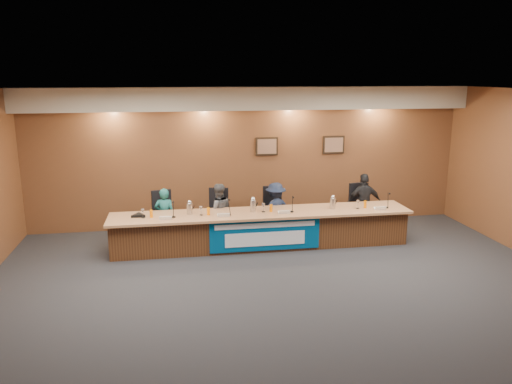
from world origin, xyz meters
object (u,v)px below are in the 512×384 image
at_px(banner, 265,235).
at_px(panelist_a, 165,216).
at_px(office_chair_c, 275,214).
at_px(office_chair_d, 362,210).
at_px(dais_body, 261,230).
at_px(office_chair_b, 218,217).
at_px(carafe_right, 333,203).
at_px(panelist_b, 218,212).
at_px(office_chair_a, 165,220).
at_px(speakerphone, 138,215).
at_px(panelist_d, 364,203).
at_px(carafe_mid, 253,206).
at_px(panelist_c, 275,210).
at_px(carafe_left, 190,209).

xyz_separation_m(banner, panelist_a, (-1.95, 0.97, 0.21)).
xyz_separation_m(office_chair_c, office_chair_d, (2.01, 0.00, 0.00)).
distance_m(dais_body, office_chair_d, 2.50).
bearing_deg(office_chair_b, carafe_right, -5.04).
bearing_deg(banner, panelist_b, 130.80).
bearing_deg(dais_body, office_chair_a, 161.55).
bearing_deg(panelist_b, speakerphone, 9.46).
xyz_separation_m(dais_body, panelist_b, (-0.83, 0.55, 0.27)).
height_order(panelist_a, panelist_d, panelist_d).
distance_m(office_chair_d, carafe_mid, 2.70).
height_order(office_chair_c, speakerphone, speakerphone).
xyz_separation_m(panelist_a, speakerphone, (-0.50, -0.54, 0.19)).
distance_m(office_chair_b, office_chair_c, 1.24).
bearing_deg(carafe_right, speakerphone, 179.11).
relative_size(panelist_a, panelist_c, 0.97).
distance_m(office_chair_b, office_chair_d, 3.25).
distance_m(panelist_c, speakerphone, 2.91).
relative_size(office_chair_d, carafe_left, 2.11).
xyz_separation_m(panelist_a, panelist_d, (4.37, 0.00, 0.08)).
bearing_deg(carafe_right, banner, -166.09).
distance_m(carafe_left, carafe_right, 2.94).
height_order(dais_body, panelist_d, panelist_d).
bearing_deg(dais_body, carafe_right, -1.78).
distance_m(office_chair_d, speakerphone, 4.91).
xyz_separation_m(banner, office_chair_a, (-1.95, 1.07, 0.10)).
bearing_deg(panelist_d, carafe_left, 12.07).
xyz_separation_m(panelist_a, office_chair_c, (2.36, 0.10, -0.11)).
height_order(panelist_c, panelist_d, panelist_d).
bearing_deg(panelist_a, panelist_d, -169.51).
relative_size(carafe_left, carafe_right, 0.99).
relative_size(office_chair_b, carafe_left, 2.11).
height_order(panelist_b, carafe_right, panelist_b).
height_order(dais_body, office_chair_a, dais_body).
bearing_deg(panelist_d, panelist_a, 4.21).
bearing_deg(carafe_mid, office_chair_d, 14.31).
height_order(office_chair_c, carafe_right, carafe_right).
xyz_separation_m(panelist_b, carafe_mid, (0.66, -0.56, 0.26)).
bearing_deg(panelist_c, office_chair_d, 165.39).
xyz_separation_m(panelist_c, carafe_right, (1.08, -0.60, 0.26)).
height_order(panelist_c, office_chair_a, panelist_c).
xyz_separation_m(office_chair_b, office_chair_c, (1.24, 0.00, 0.00)).
relative_size(panelist_d, carafe_mid, 5.41).
bearing_deg(dais_body, office_chair_d, 15.11).
relative_size(office_chair_a, carafe_right, 2.09).
bearing_deg(office_chair_a, carafe_right, -28.30).
distance_m(office_chair_b, carafe_right, 2.46).
bearing_deg(speakerphone, dais_body, -0.35).
xyz_separation_m(office_chair_c, carafe_left, (-1.86, -0.63, 0.38)).
bearing_deg(office_chair_a, speakerphone, -144.73).
xyz_separation_m(carafe_mid, speakerphone, (-2.27, 0.02, -0.10)).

